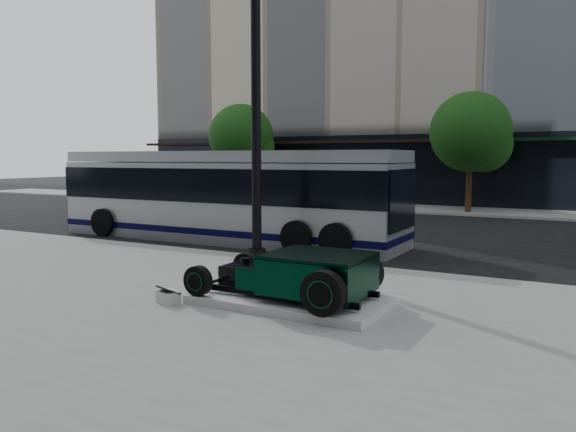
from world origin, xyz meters
The scene contains 9 objects.
ground centered at (0.00, 0.00, 0.00)m, with size 120.00×120.00×0.00m, color black.
sidewalk_near centered at (0.00, -10.50, 0.06)m, with size 70.00×17.00×0.12m, color gray.
sidewalk_far centered at (0.00, 14.00, 0.06)m, with size 70.00×4.00×0.12m, color gray.
street_trees centered at (1.15, 13.07, 3.77)m, with size 29.80×3.80×5.70m.
display_plinth centered at (1.65, -6.05, 0.20)m, with size 3.40×1.80×0.15m, color silver.
hot_rod centered at (1.98, -6.05, 0.70)m, with size 3.22×2.00×0.81m.
info_plaque centered at (-0.31, -7.04, 0.24)m, with size 0.48×0.42×0.31m.
lamppost centered at (-1.46, -2.20, 3.98)m, with size 0.46×0.46×8.35m.
transit_bus centered at (-4.38, 0.50, 1.49)m, with size 12.12×2.88×2.92m.
Camera 1 is at (6.32, -14.65, 2.73)m, focal length 35.00 mm.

